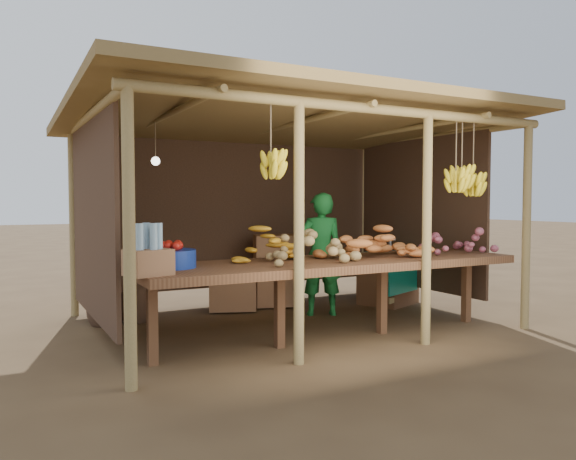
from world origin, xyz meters
name	(u,v)px	position (x,y,z in m)	size (l,w,h in m)	color
ground	(288,322)	(0.00, 0.00, 0.00)	(60.00, 60.00, 0.00)	brown
stall_structure	(293,153)	(0.03, -0.07, 1.91)	(4.70, 3.50, 2.43)	#9D8551
counter	(333,266)	(0.00, -0.95, 0.74)	(3.90, 1.05, 0.80)	brown
potato_heap	(312,243)	(-0.29, -1.03, 0.98)	(0.95, 0.57, 0.36)	#9F8552
sweet_potato_heap	(377,240)	(0.51, -0.98, 0.98)	(1.12, 0.67, 0.36)	#C56D32
onion_heap	(452,237)	(1.53, -0.98, 0.98)	(0.89, 0.53, 0.36)	#AE5467
banana_pile	(268,243)	(-0.61, -0.74, 0.97)	(0.64, 0.38, 0.35)	gold
tomato_basin	(170,257)	(-1.61, -0.84, 0.90)	(0.45, 0.45, 0.24)	navy
bottle_box	(148,255)	(-1.90, -1.25, 0.96)	(0.38, 0.33, 0.41)	#916241
vendor	(321,254)	(0.53, 0.16, 0.74)	(0.54, 0.35, 1.48)	#1B7B31
tarp_crate	(388,276)	(1.72, 0.37, 0.37)	(0.94, 0.88, 0.89)	brown
carton_stack	(262,277)	(0.11, 0.90, 0.40)	(1.30, 0.60, 0.91)	#916241
burlap_sacks	(120,304)	(-1.71, 0.82, 0.22)	(0.73, 0.38, 0.52)	#4C3323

